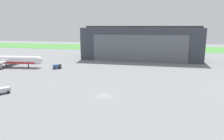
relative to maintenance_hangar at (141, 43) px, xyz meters
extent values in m
plane|color=slate|center=(-4.12, -83.84, -10.70)|extent=(440.00, 440.00, 0.00)
cube|color=#478B3D|center=(-4.12, 71.20, -10.66)|extent=(440.00, 56.00, 0.08)
cube|color=#383D47|center=(0.00, 0.09, -0.14)|extent=(77.41, 30.28, 21.13)
cube|color=slate|center=(0.00, -15.20, -2.25)|extent=(58.83, 0.30, 16.91)
cube|color=#383D47|center=(0.00, 0.09, 11.03)|extent=(77.41, 7.27, 1.20)
cylinder|color=silver|center=(-69.70, -48.24, -6.68)|extent=(38.14, 8.57, 4.40)
sphere|color=silver|center=(-50.87, -46.14, -6.68)|extent=(4.22, 4.22, 4.22)
cube|color=red|center=(-69.70, -48.24, -7.89)|extent=(35.13, 8.27, 0.77)
cube|color=silver|center=(-71.42, -39.65, -7.23)|extent=(7.69, 15.61, 0.56)
cylinder|color=gray|center=(-70.49, -40.76, -8.74)|extent=(4.42, 2.87, 2.42)
cylinder|color=black|center=(-56.90, -46.81, -9.79)|extent=(0.56, 0.56, 1.82)
cylinder|color=black|center=(-70.95, -50.70, -9.79)|extent=(0.56, 0.56, 1.82)
cylinder|color=black|center=(-71.46, -46.11, -9.79)|extent=(0.56, 0.56, 1.82)
cube|color=#2D2D33|center=(-38.84, -45.49, -9.34)|extent=(2.45, 2.66, 1.76)
cube|color=#335693|center=(-40.73, -46.61, -9.35)|extent=(3.52, 3.29, 1.74)
cylinder|color=black|center=(-38.32, -46.54, -10.22)|extent=(0.96, 0.71, 0.96)
cylinder|color=black|center=(-39.51, -44.53, -10.22)|extent=(0.96, 0.71, 0.96)
cylinder|color=black|center=(-40.59, -47.88, -10.22)|extent=(0.96, 0.71, 0.96)
cylinder|color=black|center=(-41.78, -45.87, -10.22)|extent=(0.96, 0.71, 0.96)
cube|color=#B7BCC6|center=(-37.31, -88.94, -9.49)|extent=(3.56, 3.90, 1.54)
cylinder|color=black|center=(-37.89, -87.75, -10.27)|extent=(0.70, 0.87, 0.88)
cylinder|color=black|center=(-35.98, -89.01, -10.27)|extent=(0.70, 0.87, 0.88)
camera|label=1|loc=(13.31, -147.84, 11.52)|focal=34.12mm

